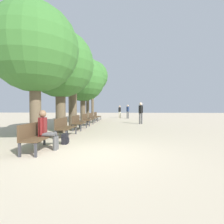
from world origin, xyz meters
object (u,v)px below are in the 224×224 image
tree_row_3 (83,79)px  pedestrian_far (141,112)px  bench_row_5 (97,116)px  tree_row_0 (35,49)px  bench_row_0 (37,135)px  pedestrian_near (128,111)px  person_seated (46,129)px  bench_row_1 (64,126)px  pedestrian_mid (120,111)px  tree_row_2 (72,67)px  tree_row_4 (88,77)px  tree_row_5 (92,76)px  bench_row_4 (93,117)px  tree_row_1 (60,65)px  bench_row_3 (87,119)px  backpack (65,139)px  bench_row_2 (78,122)px

tree_row_3 → pedestrian_far: tree_row_3 is taller
bench_row_5 → tree_row_0: (-0.67, -11.79, 3.10)m
bench_row_0 → bench_row_5: 13.00m
pedestrian_near → person_seated: bearing=-101.0°
bench_row_1 → pedestrian_far: size_ratio=0.91×
tree_row_3 → pedestrian_mid: (3.04, 7.75, -2.85)m
bench_row_1 → tree_row_2: tree_row_2 is taller
tree_row_4 → tree_row_5: 2.89m
bench_row_4 → tree_row_1: 7.19m
pedestrian_far → tree_row_3: bearing=175.7°
pedestrian_mid → tree_row_2: bearing=-105.7°
bench_row_4 → pedestrian_near: pedestrian_near is taller
person_seated → tree_row_0: bearing=129.4°
bench_row_3 → pedestrian_near: 9.06m
backpack → tree_row_5: bearing=95.3°
bench_row_3 → bench_row_4: same height
tree_row_1 → tree_row_4: bearing=90.0°
bench_row_1 → bench_row_2: (0.00, 2.60, 0.00)m
bench_row_3 → tree_row_2: 3.95m
person_seated → tree_row_5: bearing=93.7°
bench_row_1 → pedestrian_near: (3.37, 13.59, 0.48)m
bench_row_2 → pedestrian_far: pedestrian_far is taller
tree_row_3 → person_seated: tree_row_3 is taller
tree_row_5 → bench_row_1: bearing=-86.7°
bench_row_2 → tree_row_1: (-0.67, -1.22, 3.18)m
tree_row_3 → bench_row_4: bearing=56.0°
bench_row_3 → backpack: bearing=-85.3°
bench_row_3 → backpack: (0.57, -6.82, -0.31)m
bench_row_4 → backpack: 9.44m
tree_row_1 → tree_row_4: size_ratio=0.99×
tree_row_1 → pedestrian_far: bearing=46.0°
tree_row_3 → tree_row_5: (-0.00, 4.89, 1.11)m
bench_row_3 → bench_row_4: 2.60m
tree_row_2 → bench_row_3: bearing=65.7°
bench_row_3 → pedestrian_far: 4.41m
tree_row_2 → bench_row_5: bearing=84.3°
bench_row_2 → tree_row_5: size_ratio=0.24×
pedestrian_mid → bench_row_0: bearing=-97.9°
pedestrian_near → pedestrian_far: (0.83, -7.16, 0.04)m
bench_row_1 → tree_row_5: (-0.67, 11.69, 4.38)m
tree_row_0 → tree_row_1: (-0.00, 2.77, 0.08)m
bench_row_3 → person_seated: 7.71m
backpack → pedestrian_near: bearing=79.5°
bench_row_3 → tree_row_5: (-0.67, 6.49, 4.38)m
bench_row_5 → tree_row_2: size_ratio=0.29×
bench_row_4 → tree_row_5: 5.90m
pedestrian_near → pedestrian_far: 7.20m
bench_row_0 → bench_row_5: size_ratio=1.00×
pedestrian_mid → bench_row_1: bearing=-99.2°
bench_row_3 → tree_row_3: 3.71m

